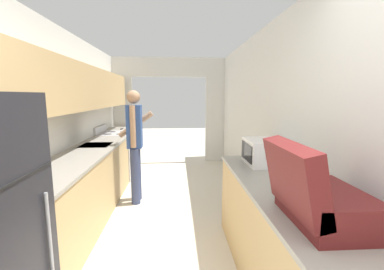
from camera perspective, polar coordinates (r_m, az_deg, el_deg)
The scene contains 10 objects.
wall_left at distance 3.59m, azimuth -27.41°, elevation 5.13°, with size 0.38×7.90×2.50m.
wall_right at distance 3.10m, azimuth 19.05°, elevation 1.55°, with size 0.06×7.90×2.50m.
wall_far_with_doorway at distance 6.22m, azimuth -5.06°, elevation 7.23°, with size 3.05×0.06×2.50m.
counter_left at distance 4.01m, azimuth -20.94°, elevation -8.75°, with size 0.62×4.32×0.89m.
counter_right at distance 2.42m, azimuth 18.93°, elevation -20.59°, with size 0.62×2.11×0.89m.
range_oven at distance 5.31m, azimuth -16.36°, elevation -4.24°, with size 0.66×0.74×1.03m.
person at distance 3.92m, azimuth -12.56°, elevation -1.79°, with size 0.54×0.37×1.69m.
suitcase at distance 1.65m, azimuth 25.61°, elevation -12.10°, with size 0.49×0.58×0.47m.
microwave at distance 2.83m, azimuth 15.95°, elevation -3.61°, with size 0.40×0.45×0.26m.
knife at distance 5.80m, azimuth -15.25°, elevation 1.38°, with size 0.07×0.31×0.02m.
Camera 1 is at (0.18, -0.69, 1.61)m, focal length 24.00 mm.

